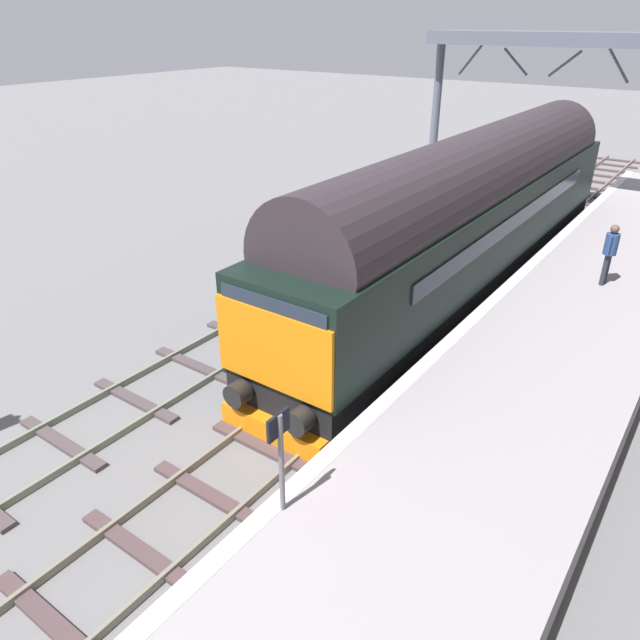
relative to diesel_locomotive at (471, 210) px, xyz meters
name	(u,v)px	position (x,y,z in m)	size (l,w,h in m)	color
ground_plane	(331,396)	(0.00, -7.03, -2.48)	(140.00, 140.00, 0.00)	slate
track_main	(331,394)	(0.00, -7.03, -2.43)	(2.50, 60.00, 0.15)	slate
track_adjacent_west	(221,350)	(-3.31, -7.03, -2.42)	(2.50, 60.00, 0.15)	gray
station_platform	(492,438)	(3.60, -7.03, -1.98)	(4.00, 44.00, 1.01)	#9F989E
diesel_locomotive	(471,210)	(0.00, 0.00, 0.00)	(2.74, 18.24, 4.68)	black
platform_number_sign	(280,447)	(1.88, -11.03, -0.35)	(0.10, 0.44, 1.66)	slate
waiting_passenger	(610,249)	(3.76, 0.40, -0.49)	(0.36, 0.51, 1.64)	#2B3139
overhead_footbridge	(594,52)	(0.39, 9.36, 3.80)	(12.61, 2.00, 6.93)	slate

